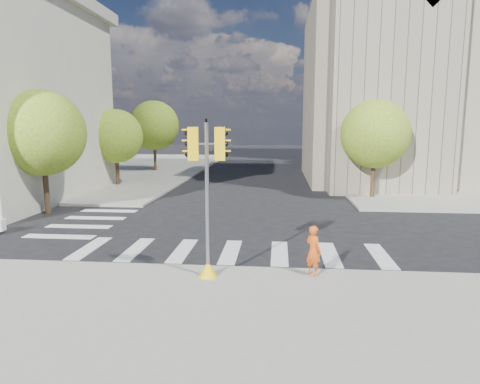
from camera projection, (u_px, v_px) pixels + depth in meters
The scene contains 15 objects.
ground at pixel (238, 238), 17.72m from camera, with size 160.00×160.00×0.00m, color black.
sidewalk_far_right at pixel (468, 172), 41.50m from camera, with size 28.00×40.00×0.15m, color gray.
sidewalk_far_left at pixel (73, 168), 45.06m from camera, with size 28.00×40.00×0.15m, color gray.
civic_building at pixel (456, 91), 34.00m from camera, with size 26.00×16.00×19.39m.
office_tower at pixel (440, 43), 54.72m from camera, with size 20.00×18.00×30.00m, color #9EA0A3.
tree_lw_near at pixel (42, 133), 21.93m from camera, with size 4.40×4.40×6.41m.
tree_lw_mid at pixel (116, 136), 31.83m from camera, with size 4.00×4.00×5.77m.
tree_lw_far at pixel (154, 125), 41.55m from camera, with size 4.80×4.80×6.95m.
tree_re_near at pixel (375, 134), 26.25m from camera, with size 4.20×4.20×6.16m.
tree_re_mid at pixel (345, 128), 38.01m from camera, with size 4.60×4.60×6.66m.
tree_re_far at pixel (330, 131), 49.89m from camera, with size 4.00×4.00×5.88m.
lamp_near at pixel (370, 125), 30.06m from camera, with size 0.35×0.18×8.11m.
lamp_far at pixel (341, 125), 43.83m from camera, with size 0.35×0.18×8.11m.
traffic_signal at pixel (207, 212), 12.46m from camera, with size 1.08×0.56×4.67m.
photographer at pixel (313, 250), 12.81m from camera, with size 0.56×0.37×1.53m, color #DF5415.
Camera 1 is at (1.62, -17.13, 4.66)m, focal length 32.00 mm.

